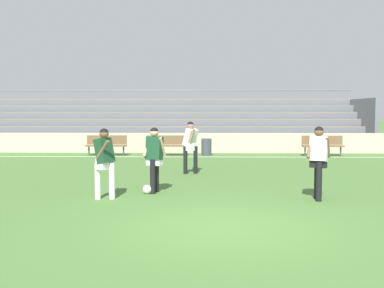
# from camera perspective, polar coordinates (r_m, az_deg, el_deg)

# --- Properties ---
(ground_plane) EXTENTS (160.00, 160.00, 0.00)m
(ground_plane) POSITION_cam_1_polar(r_m,az_deg,el_deg) (8.01, 3.97, -10.39)
(ground_plane) COLOR #477033
(field_line_sideline) EXTENTS (44.00, 0.12, 0.01)m
(field_line_sideline) POSITION_cam_1_polar(r_m,az_deg,el_deg) (19.75, 2.48, -1.63)
(field_line_sideline) COLOR white
(field_line_sideline) RESTS_ON ground
(sideline_wall) EXTENTS (48.00, 0.16, 0.95)m
(sideline_wall) POSITION_cam_1_polar(r_m,az_deg,el_deg) (21.61, 2.40, 0.14)
(sideline_wall) COLOR beige
(sideline_wall) RESTS_ON ground
(bleacher_stand) EXTENTS (23.06, 4.48, 3.24)m
(bleacher_stand) POSITION_cam_1_polar(r_m,az_deg,el_deg) (25.03, -4.98, 2.85)
(bleacher_stand) COLOR #897051
(bleacher_stand) RESTS_ON ground
(bench_near_wall_gap) EXTENTS (1.80, 0.40, 0.90)m
(bench_near_wall_gap) POSITION_cam_1_polar(r_m,az_deg,el_deg) (20.26, -3.21, 0.06)
(bench_near_wall_gap) COLOR brown
(bench_near_wall_gap) RESTS_ON ground
(bench_far_left) EXTENTS (1.80, 0.40, 0.90)m
(bench_far_left) POSITION_cam_1_polar(r_m,az_deg,el_deg) (20.87, 16.11, 0.02)
(bench_far_left) COLOR brown
(bench_far_left) RESTS_ON ground
(bench_far_right) EXTENTS (1.80, 0.40, 0.90)m
(bench_far_right) POSITION_cam_1_polar(r_m,az_deg,el_deg) (20.66, -10.72, 0.08)
(bench_far_right) COLOR brown
(bench_far_right) RESTS_ON ground
(trash_bin) EXTENTS (0.46, 0.46, 0.75)m
(trash_bin) POSITION_cam_1_polar(r_m,az_deg,el_deg) (20.40, 1.83, -0.38)
(trash_bin) COLOR #3D424C
(trash_bin) RESTS_ON ground
(player_dark_deep_cover) EXTENTS (0.57, 0.40, 1.61)m
(player_dark_deep_cover) POSITION_cam_1_polar(r_m,az_deg,el_deg) (11.10, -4.75, -1.31)
(player_dark_deep_cover) COLOR black
(player_dark_deep_cover) RESTS_ON ground
(player_dark_wide_right) EXTENTS (0.48, 0.68, 1.62)m
(player_dark_wide_right) POSITION_cam_1_polar(r_m,az_deg,el_deg) (10.47, -10.97, -1.67)
(player_dark_wide_right) COLOR white
(player_dark_wide_right) RESTS_ON ground
(player_white_challenging) EXTENTS (0.54, 0.65, 1.67)m
(player_white_challenging) POSITION_cam_1_polar(r_m,az_deg,el_deg) (14.42, -0.19, 0.16)
(player_white_challenging) COLOR black
(player_white_challenging) RESTS_ON ground
(player_white_wide_left) EXTENTS (0.61, 0.47, 1.67)m
(player_white_wide_left) POSITION_cam_1_polar(r_m,az_deg,el_deg) (10.56, 15.64, -1.51)
(player_white_wide_left) COLOR black
(player_white_wide_left) RESTS_ON ground
(soccer_ball) EXTENTS (0.22, 0.22, 0.22)m
(soccer_ball) POSITION_cam_1_polar(r_m,az_deg,el_deg) (11.09, -5.67, -5.71)
(soccer_ball) COLOR white
(soccer_ball) RESTS_ON ground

